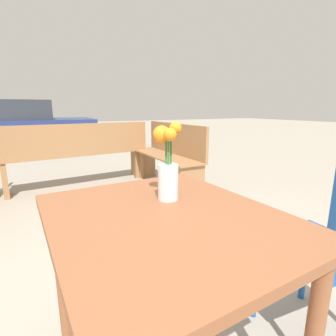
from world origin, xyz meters
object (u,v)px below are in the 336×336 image
at_px(table_front, 165,245).
at_px(cafe_chair, 335,243).
at_px(bench_middle, 169,154).
at_px(bench_near, 79,152).
at_px(flower_vase, 167,169).

distance_m(table_front, cafe_chair, 0.73).
relative_size(table_front, bench_middle, 0.61).
bearing_deg(cafe_chair, bench_near, 99.34).
bearing_deg(cafe_chair, flower_vase, 155.40).
xyz_separation_m(table_front, flower_vase, (0.07, 0.13, 0.23)).
bearing_deg(cafe_chair, table_front, 166.93).
height_order(table_front, flower_vase, flower_vase).
relative_size(cafe_chair, bench_near, 0.46).
relative_size(cafe_chair, bench_middle, 0.62).
xyz_separation_m(cafe_chair, bench_near, (-0.50, 3.04, -0.03)).
xyz_separation_m(flower_vase, cafe_chair, (0.63, -0.29, -0.32)).
bearing_deg(table_front, flower_vase, 59.17).
xyz_separation_m(table_front, bench_middle, (1.24, 2.28, -0.15)).
xyz_separation_m(table_front, bench_near, (0.21, 2.88, -0.12)).
distance_m(table_front, flower_vase, 0.27).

